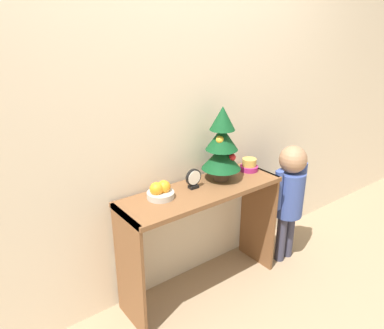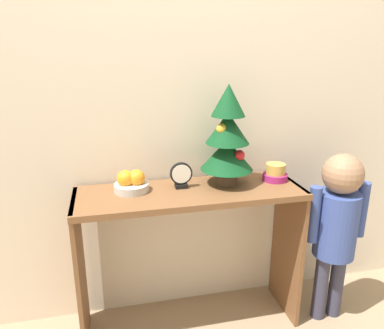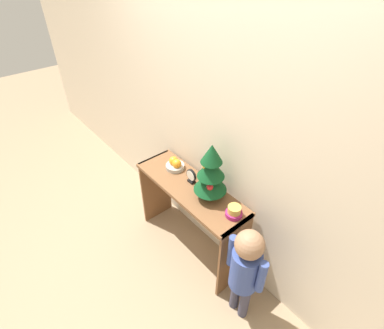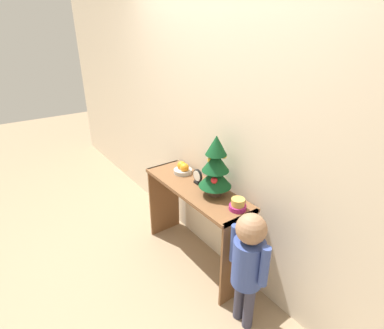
{
  "view_description": "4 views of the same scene",
  "coord_description": "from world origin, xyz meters",
  "px_view_note": "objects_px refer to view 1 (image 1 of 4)",
  "views": [
    {
      "loc": [
        -1.35,
        -1.49,
        1.77
      ],
      "look_at": [
        -0.06,
        0.21,
        0.94
      ],
      "focal_mm": 35.0,
      "sensor_mm": 36.0,
      "label": 1
    },
    {
      "loc": [
        -0.37,
        -1.45,
        1.43
      ],
      "look_at": [
        0.01,
        0.2,
        0.89
      ],
      "focal_mm": 35.0,
      "sensor_mm": 36.0,
      "label": 2
    },
    {
      "loc": [
        1.44,
        -1.0,
        2.42
      ],
      "look_at": [
        0.02,
        0.19,
        1.0
      ],
      "focal_mm": 28.0,
      "sensor_mm": 36.0,
      "label": 3
    },
    {
      "loc": [
        1.77,
        -1.13,
        1.98
      ],
      "look_at": [
        -0.04,
        0.17,
        0.96
      ],
      "focal_mm": 28.0,
      "sensor_mm": 36.0,
      "label": 4
    }
  ],
  "objects_px": {
    "singing_bowl": "(249,165)",
    "desk_clock": "(194,179)",
    "fruit_bowl": "(160,191)",
    "mini_tree": "(222,145)",
    "child_figure": "(290,191)"
  },
  "relations": [
    {
      "from": "desk_clock",
      "to": "mini_tree",
      "type": "bearing_deg",
      "value": 0.03
    },
    {
      "from": "desk_clock",
      "to": "fruit_bowl",
      "type": "bearing_deg",
      "value": 176.81
    },
    {
      "from": "singing_bowl",
      "to": "desk_clock",
      "type": "relative_size",
      "value": 0.99
    },
    {
      "from": "fruit_bowl",
      "to": "child_figure",
      "type": "xyz_separation_m",
      "value": [
        1.02,
        -0.17,
        -0.22
      ]
    },
    {
      "from": "mini_tree",
      "to": "singing_bowl",
      "type": "distance_m",
      "value": 0.33
    },
    {
      "from": "fruit_bowl",
      "to": "child_figure",
      "type": "bearing_deg",
      "value": -9.53
    },
    {
      "from": "fruit_bowl",
      "to": "desk_clock",
      "type": "xyz_separation_m",
      "value": [
        0.24,
        -0.01,
        0.02
      ]
    },
    {
      "from": "fruit_bowl",
      "to": "desk_clock",
      "type": "height_order",
      "value": "desk_clock"
    },
    {
      "from": "child_figure",
      "to": "desk_clock",
      "type": "bearing_deg",
      "value": 168.55
    },
    {
      "from": "singing_bowl",
      "to": "desk_clock",
      "type": "height_order",
      "value": "desk_clock"
    },
    {
      "from": "fruit_bowl",
      "to": "singing_bowl",
      "type": "distance_m",
      "value": 0.73
    },
    {
      "from": "fruit_bowl",
      "to": "singing_bowl",
      "type": "relative_size",
      "value": 1.3
    },
    {
      "from": "singing_bowl",
      "to": "child_figure",
      "type": "xyz_separation_m",
      "value": [
        0.28,
        -0.16,
        -0.22
      ]
    },
    {
      "from": "singing_bowl",
      "to": "desk_clock",
      "type": "bearing_deg",
      "value": 179.84
    },
    {
      "from": "singing_bowl",
      "to": "child_figure",
      "type": "distance_m",
      "value": 0.39
    }
  ]
}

